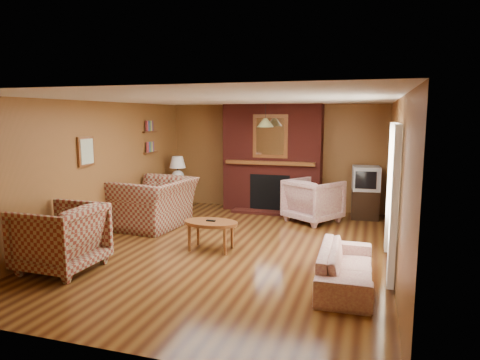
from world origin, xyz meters
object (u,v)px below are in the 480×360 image
(floral_sofa, at_px, (346,267))
(side_table, at_px, (178,196))
(fireplace, at_px, (272,159))
(plaid_loveseat, at_px, (154,203))
(crt_tv, at_px, (366,178))
(plaid_armchair, at_px, (60,237))
(floral_armchair, at_px, (313,200))
(table_lamp, at_px, (178,168))
(coffee_table, at_px, (211,225))
(tv_stand, at_px, (365,204))

(floral_sofa, xyz_separation_m, side_table, (-4.00, 3.46, 0.06))
(fireplace, relative_size, plaid_loveseat, 1.66)
(plaid_loveseat, bearing_deg, fireplace, 144.80)
(crt_tv, bearing_deg, plaid_armchair, -132.04)
(plaid_loveseat, height_order, floral_sofa, plaid_loveseat)
(floral_armchair, bearing_deg, crt_tv, -116.44)
(fireplace, xyz_separation_m, table_lamp, (-2.10, -0.53, -0.23))
(fireplace, xyz_separation_m, crt_tv, (2.05, -0.19, -0.33))
(plaid_armchair, height_order, table_lamp, table_lamp)
(fireplace, xyz_separation_m, coffee_table, (-0.27, -3.15, -0.77))
(fireplace, distance_m, table_lamp, 2.18)
(floral_armchair, relative_size, side_table, 1.58)
(plaid_armchair, distance_m, side_table, 4.10)
(table_lamp, relative_size, crt_tv, 1.03)
(floral_armchair, bearing_deg, plaid_loveseat, 58.15)
(plaid_armchair, bearing_deg, tv_stand, 139.36)
(plaid_armchair, height_order, crt_tv, crt_tv)
(fireplace, distance_m, coffee_table, 3.26)
(fireplace, xyz_separation_m, plaid_armchair, (-1.95, -4.63, -0.71))
(plaid_armchair, distance_m, coffee_table, 2.23)
(fireplace, height_order, tv_stand, fireplace)
(plaid_armchair, relative_size, floral_armchair, 1.06)
(floral_armchair, bearing_deg, tv_stand, -116.21)
(plaid_loveseat, distance_m, coffee_table, 1.89)
(plaid_armchair, distance_m, tv_stand, 5.98)
(tv_stand, bearing_deg, table_lamp, -178.75)
(plaid_armchair, distance_m, floral_armchair, 4.88)
(coffee_table, relative_size, crt_tv, 1.50)
(table_lamp, bearing_deg, side_table, 135.00)
(fireplace, distance_m, tv_stand, 2.24)
(fireplace, bearing_deg, floral_sofa, -64.59)
(floral_sofa, distance_m, crt_tv, 3.86)
(plaid_armchair, bearing_deg, fireplace, 158.51)
(fireplace, distance_m, crt_tv, 2.08)
(side_table, bearing_deg, crt_tv, 4.74)
(tv_stand, bearing_deg, floral_sofa, -95.83)
(table_lamp, relative_size, tv_stand, 1.02)
(tv_stand, height_order, crt_tv, crt_tv)
(plaid_armchair, xyz_separation_m, floral_sofa, (3.85, 0.63, -0.22))
(side_table, distance_m, tv_stand, 4.16)
(fireplace, height_order, plaid_loveseat, fireplace)
(fireplace, relative_size, floral_sofa, 1.44)
(plaid_loveseat, bearing_deg, crt_tv, 122.23)
(side_table, relative_size, table_lamp, 1.00)
(floral_armchair, bearing_deg, coffee_table, 94.21)
(plaid_armchair, xyz_separation_m, tv_stand, (4.00, 4.44, -0.17))
(plaid_loveseat, bearing_deg, floral_armchair, 120.78)
(plaid_loveseat, height_order, table_lamp, table_lamp)
(floral_sofa, distance_m, coffee_table, 2.34)
(coffee_table, bearing_deg, side_table, 124.94)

